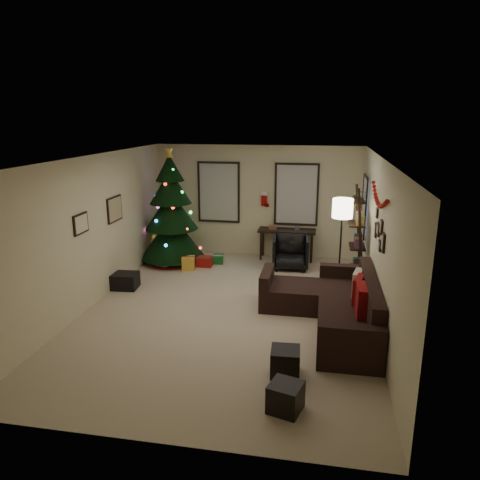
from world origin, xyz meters
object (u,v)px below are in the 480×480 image
sofa (334,307)px  desk_chair (290,252)px  christmas_tree (171,215)px  desk (287,233)px  bookshelf (358,240)px

sofa → desk_chair: 2.91m
christmas_tree → desk_chair: size_ratio=3.70×
christmas_tree → sofa: bearing=-36.1°
christmas_tree → sofa: christmas_tree is taller
sofa → desk: size_ratio=2.06×
desk_chair → bookshelf: bearing=-39.4°
desk_chair → sofa: bearing=-75.2°
sofa → desk_chair: sofa is taller
bookshelf → christmas_tree: bearing=167.2°
desk → bookshelf: size_ratio=0.66×
sofa → desk_chair: bearing=108.5°
christmas_tree → desk: size_ratio=2.02×
sofa → bookshelf: (0.47, 1.76, 0.71)m
christmas_tree → desk_chair: christmas_tree is taller
desk → bookshelf: 2.28m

